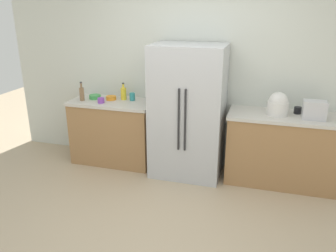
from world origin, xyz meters
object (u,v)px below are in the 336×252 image
toaster (314,110)px  bottle_a (82,93)px  bowl_a (111,98)px  bowl_b (95,97)px  cup_a (101,100)px  cup_b (298,110)px  bottle_b (124,93)px  cup_c (132,97)px  rice_cooker (278,105)px  refrigerator (188,112)px

toaster → bottle_a: 2.99m
bowl_a → bowl_b: bearing=-176.9°
cup_a → cup_b: size_ratio=1.04×
bottle_b → cup_a: bottle_b is taller
bottle_b → bowl_a: (-0.17, -0.06, -0.06)m
cup_b → cup_c: cup_c is taller
bottle_b → toaster: bearing=-4.4°
toaster → bottle_b: size_ratio=1.08×
bottle_b → cup_c: 0.14m
bottle_b → rice_cooker: bearing=-3.8°
bottle_b → bowl_b: bottle_b is taller
cup_a → cup_c: (0.36, 0.24, 0.02)m
bowl_b → toaster: bearing=-2.3°
rice_cooker → bottle_a: rice_cooker is taller
rice_cooker → cup_a: size_ratio=3.03×
rice_cooker → bowl_b: 2.47m
bowl_b → bottle_a: bearing=-131.3°
cup_b → bowl_a: cup_b is taller
bottle_b → cup_b: bearing=-0.3°
refrigerator → cup_c: size_ratio=16.28×
toaster → cup_a: bearing=-178.7°
cup_a → refrigerator: bearing=3.3°
cup_a → bottle_b: bearing=47.6°
bottle_b → refrigerator: bearing=-10.5°
bottle_b → bottle_a: bearing=-158.3°
toaster → refrigerator: bearing=179.7°
cup_b → bowl_b: (-2.71, -0.06, -0.01)m
refrigerator → cup_b: bearing=7.2°
toaster → bowl_b: size_ratio=1.59×
bottle_a → bowl_a: (0.37, 0.15, -0.08)m
refrigerator → rice_cooker: 1.10m
bowl_b → cup_a: bearing=-44.2°
rice_cooker → cup_a: (-2.28, -0.11, -0.09)m
refrigerator → bowl_b: (-1.38, 0.11, 0.07)m
refrigerator → bottle_b: size_ratio=7.19×
rice_cooker → cup_c: bearing=176.2°
toaster → cup_b: toaster is taller
cup_c → toaster: bearing=-4.4°
bottle_a → bowl_b: (0.12, 0.14, -0.07)m
bottle_a → bottle_b: bottle_a is taller
rice_cooker → bottle_b: size_ratio=1.18×
bottle_a → cup_b: bearing=4.0°
bowl_a → cup_a: bearing=-107.7°
bowl_a → bottle_b: bearing=19.2°
bowl_a → cup_c: bearing=9.3°
bottle_a → cup_c: size_ratio=2.50×
cup_a → bowl_b: bearing=135.8°
rice_cooker → cup_a: bearing=-177.3°
refrigerator → cup_c: bearing=168.5°
bowl_b → bowl_a: bearing=3.1°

